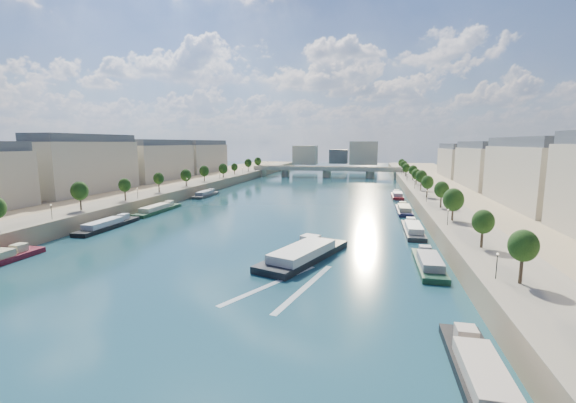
% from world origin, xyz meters
% --- Properties ---
extents(ground, '(700.00, 700.00, 0.00)m').
position_xyz_m(ground, '(0.00, 100.00, 0.00)').
color(ground, '#0C2D36').
rests_on(ground, ground).
extents(quay_left, '(44.00, 520.00, 5.00)m').
position_xyz_m(quay_left, '(-72.00, 100.00, 2.50)').
color(quay_left, '#9E8460').
rests_on(quay_left, ground).
extents(quay_right, '(44.00, 520.00, 5.00)m').
position_xyz_m(quay_right, '(72.00, 100.00, 2.50)').
color(quay_right, '#9E8460').
rests_on(quay_right, ground).
extents(pave_left, '(14.00, 520.00, 0.10)m').
position_xyz_m(pave_left, '(-57.00, 100.00, 5.05)').
color(pave_left, gray).
rests_on(pave_left, quay_left).
extents(pave_right, '(14.00, 520.00, 0.10)m').
position_xyz_m(pave_right, '(57.00, 100.00, 5.05)').
color(pave_right, gray).
rests_on(pave_right, quay_right).
extents(trees_left, '(4.80, 268.80, 8.26)m').
position_xyz_m(trees_left, '(-55.00, 102.00, 10.48)').
color(trees_left, '#382B1E').
rests_on(trees_left, ground).
extents(trees_right, '(4.80, 268.80, 8.26)m').
position_xyz_m(trees_right, '(55.00, 110.00, 10.48)').
color(trees_right, '#382B1E').
rests_on(trees_right, ground).
extents(lamps_left, '(0.36, 200.36, 4.28)m').
position_xyz_m(lamps_left, '(-52.50, 90.00, 7.78)').
color(lamps_left, black).
rests_on(lamps_left, ground).
extents(lamps_right, '(0.36, 200.36, 4.28)m').
position_xyz_m(lamps_right, '(52.50, 105.00, 7.78)').
color(lamps_right, black).
rests_on(lamps_right, ground).
extents(buildings_left, '(16.00, 226.00, 23.20)m').
position_xyz_m(buildings_left, '(-85.00, 112.00, 16.45)').
color(buildings_left, '#C5B797').
rests_on(buildings_left, ground).
extents(buildings_right, '(16.00, 226.00, 23.20)m').
position_xyz_m(buildings_right, '(85.00, 112.00, 16.45)').
color(buildings_right, '#C5B797').
rests_on(buildings_right, ground).
extents(skyline, '(79.00, 42.00, 22.00)m').
position_xyz_m(skyline, '(3.19, 319.52, 14.66)').
color(skyline, '#C5B797').
rests_on(skyline, ground).
extents(bridge, '(112.00, 12.00, 8.15)m').
position_xyz_m(bridge, '(0.00, 232.01, 5.08)').
color(bridge, '#C1B79E').
rests_on(bridge, ground).
extents(tour_barge, '(17.78, 30.30, 3.96)m').
position_xyz_m(tour_barge, '(18.87, 24.87, 1.13)').
color(tour_barge, black).
rests_on(tour_barge, ground).
extents(wake, '(16.29, 25.61, 0.04)m').
position_xyz_m(wake, '(18.87, 8.30, 0.02)').
color(wake, silver).
rests_on(wake, ground).
extents(moored_barges_left, '(5.00, 161.47, 3.60)m').
position_xyz_m(moored_barges_left, '(-45.50, 40.55, 0.84)').
color(moored_barges_left, '#1C1F3F').
rests_on(moored_barges_left, ground).
extents(moored_barges_right, '(5.00, 166.70, 3.60)m').
position_xyz_m(moored_barges_right, '(45.50, 56.29, 0.84)').
color(moored_barges_right, black).
rests_on(moored_barges_right, ground).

